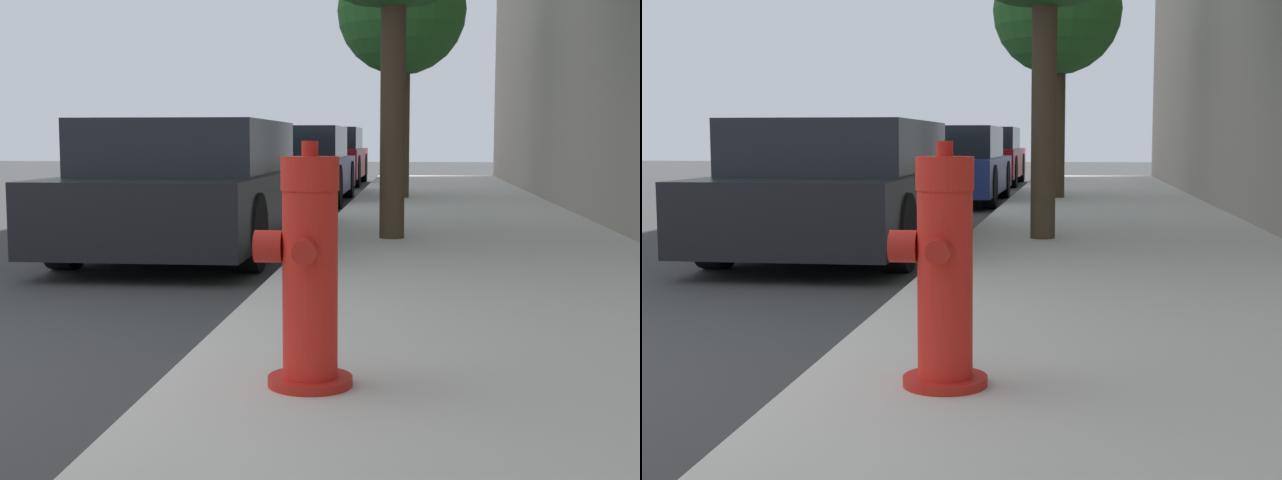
# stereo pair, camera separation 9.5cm
# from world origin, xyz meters

# --- Properties ---
(sidewalk_slab) EXTENTS (2.94, 40.00, 0.13)m
(sidewalk_slab) POSITION_xyz_m (3.24, 0.00, 0.06)
(sidewalk_slab) COLOR beige
(sidewalk_slab) RESTS_ON ground_plane
(fire_hydrant) EXTENTS (0.36, 0.37, 0.90)m
(fire_hydrant) POSITION_xyz_m (2.34, -0.09, 0.54)
(fire_hydrant) COLOR red
(fire_hydrant) RESTS_ON sidewalk_slab
(parked_car_near) EXTENTS (1.70, 4.44, 1.21)m
(parked_car_near) POSITION_xyz_m (0.68, 4.87, 0.59)
(parked_car_near) COLOR black
(parked_car_near) RESTS_ON ground_plane
(parked_car_mid) EXTENTS (1.78, 4.21, 1.26)m
(parked_car_mid) POSITION_xyz_m (0.72, 11.40, 0.62)
(parked_car_mid) COLOR navy
(parked_car_mid) RESTS_ON ground_plane
(parked_car_far) EXTENTS (1.87, 4.42, 1.33)m
(parked_car_far) POSITION_xyz_m (0.58, 17.61, 0.66)
(parked_car_far) COLOR maroon
(parked_car_far) RESTS_ON ground_plane
(street_tree_far) EXTENTS (2.02, 2.02, 3.95)m
(street_tree_far) POSITION_xyz_m (2.48, 11.00, 3.03)
(street_tree_far) COLOR #423323
(street_tree_far) RESTS_ON sidewalk_slab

